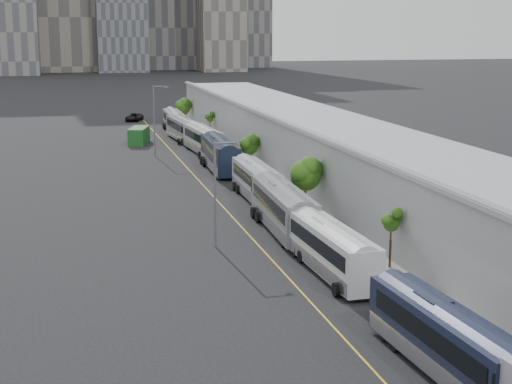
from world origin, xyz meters
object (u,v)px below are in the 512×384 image
object	(u,v)px
bus_1	(445,345)
bus_4	(257,184)
bus_7	(182,131)
street_lamp_near	(217,187)
bus_3	(283,212)
street_lamp_far	(155,116)
shipping_container	(139,136)
bus_5	(220,157)
suv	(134,117)
bus_6	(203,142)
bus_2	(332,253)
bus_8	(174,123)

from	to	relation	value
bus_1	bus_4	size ratio (longest dim) A/B	0.98
bus_7	street_lamp_near	world-z (taller)	street_lamp_near
bus_3	street_lamp_far	bearing A→B (deg)	99.81
bus_1	shipping_container	distance (m)	85.25
bus_4	bus_1	bearing A→B (deg)	-90.29
street_lamp_far	bus_1	bearing A→B (deg)	-85.29
bus_4	bus_5	world-z (taller)	bus_5
suv	bus_5	bearing A→B (deg)	-63.19
bus_6	street_lamp_far	world-z (taller)	street_lamp_far
bus_5	street_lamp_near	bearing A→B (deg)	-99.66
bus_1	bus_2	bearing A→B (deg)	87.46
bus_6	bus_7	world-z (taller)	bus_6
bus_4	street_lamp_near	size ratio (longest dim) A/B	1.52
bus_2	bus_5	distance (m)	42.34
bus_6	street_lamp_far	bearing A→B (deg)	-173.07
bus_6	bus_7	bearing A→B (deg)	89.86
bus_2	bus_5	world-z (taller)	bus_5
bus_7	street_lamp_far	size ratio (longest dim) A/B	1.31
bus_2	bus_7	xyz separation A→B (m)	(-0.05, 70.08, -0.02)
bus_3	street_lamp_near	size ratio (longest dim) A/B	1.65
bus_5	suv	bearing A→B (deg)	97.36
shipping_container	bus_2	bearing A→B (deg)	-68.73
bus_4	bus_7	bearing A→B (deg)	91.90
street_lamp_far	bus_5	bearing A→B (deg)	-64.49
street_lamp_near	bus_7	bearing A→B (deg)	84.08
street_lamp_near	street_lamp_far	distance (m)	46.43
bus_8	suv	xyz separation A→B (m)	(-5.19, 17.23, -0.79)
bus_3	bus_8	xyz separation A→B (m)	(0.26, 68.65, -0.18)
bus_6	street_lamp_near	xyz separation A→B (m)	(-7.23, -47.71, 3.29)
shipping_container	bus_6	bearing A→B (deg)	-40.38
bus_2	bus_6	bearing A→B (deg)	87.53
bus_3	bus_7	size ratio (longest dim) A/B	1.10
bus_7	bus_5	bearing A→B (deg)	-93.12
bus_1	bus_8	size ratio (longest dim) A/B	1.01
shipping_container	suv	size ratio (longest dim) A/B	1.18
bus_8	suv	world-z (taller)	bus_8
bus_6	suv	size ratio (longest dim) A/B	2.50
bus_3	bus_8	size ratio (longest dim) A/B	1.12
bus_5	shipping_container	xyz separation A→B (m)	(-7.36, 25.84, -0.48)
bus_2	suv	xyz separation A→B (m)	(-4.95, 98.30, -0.82)
bus_2	bus_7	size ratio (longest dim) A/B	1.00
shipping_container	bus_1	bearing A→B (deg)	-69.79
shipping_container	bus_7	bearing A→B (deg)	30.86
bus_7	bus_4	bearing A→B (deg)	-92.91
bus_1	bus_8	world-z (taller)	bus_1
bus_7	bus_2	bearing A→B (deg)	-94.05
bus_8	street_lamp_near	world-z (taller)	street_lamp_near
bus_6	street_lamp_far	xyz separation A→B (m)	(-6.67, -1.28, 3.89)
street_lamp_far	suv	world-z (taller)	street_lamp_far
bus_5	bus_6	xyz separation A→B (m)	(0.43, 14.37, -0.11)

